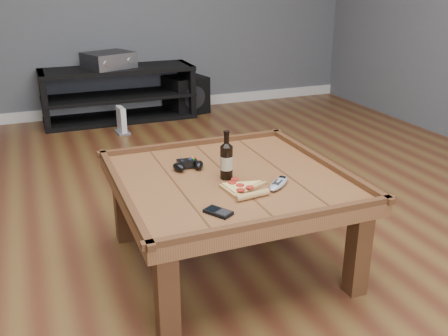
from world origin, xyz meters
name	(u,v)px	position (x,y,z in m)	size (l,w,h in m)	color
ground	(229,263)	(0.00, 0.00, 0.00)	(6.00, 6.00, 0.00)	#4A2515
baseboard	(116,109)	(0.00, 2.99, 0.05)	(5.00, 0.02, 0.10)	silver
coffee_table	(229,189)	(0.00, 0.00, 0.39)	(1.03, 1.03, 0.48)	brown
media_console	(119,94)	(0.00, 2.75, 0.25)	(1.40, 0.45, 0.50)	black
beer_bottle	(226,160)	(-0.02, -0.01, 0.54)	(0.06, 0.06, 0.22)	black
game_controller	(188,165)	(-0.14, 0.16, 0.47)	(0.16, 0.11, 0.04)	black
pizza_slice	(242,189)	(-0.01, -0.17, 0.46)	(0.20, 0.29, 0.03)	tan
smartphone	(218,212)	(-0.18, -0.33, 0.46)	(0.11, 0.12, 0.01)	black
remote_control	(279,183)	(0.16, -0.18, 0.46)	(0.17, 0.16, 0.03)	#90949C
av_receiver	(109,60)	(-0.07, 2.75, 0.57)	(0.50, 0.47, 0.14)	black
subwoofer	(186,94)	(0.68, 2.80, 0.18)	(0.42, 0.42, 0.36)	black
game_console	(122,121)	(-0.07, 2.31, 0.11)	(0.12, 0.19, 0.23)	slate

